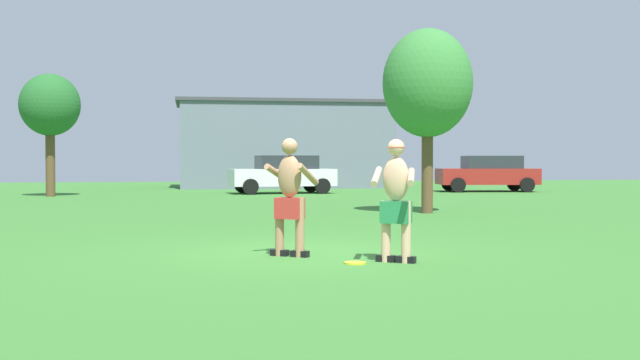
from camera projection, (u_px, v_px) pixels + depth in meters
ground_plane at (300, 254)px, 11.57m from camera, size 80.00×80.00×0.00m
player_with_cap at (396, 195)px, 10.54m from camera, size 0.67×0.84×1.67m
player_in_red at (290, 194)px, 11.22m from camera, size 0.83×0.76×1.69m
frisbee at (355, 263)px, 10.42m from camera, size 0.30×0.30×0.03m
car_red_near_post at (488, 173)px, 34.65m from camera, size 4.47×2.40×1.58m
car_white_mid_lot at (283, 174)px, 32.75m from camera, size 4.48×2.44×1.58m
outbuilding_behind_lot at (284, 145)px, 40.43m from camera, size 10.88×5.72×4.37m
tree_left_field at (50, 106)px, 29.85m from camera, size 2.27×2.27×4.67m
tree_right_field at (428, 84)px, 20.38m from camera, size 2.34×2.34×4.80m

